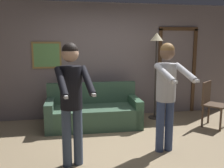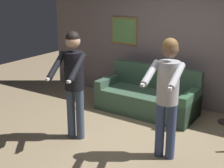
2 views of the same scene
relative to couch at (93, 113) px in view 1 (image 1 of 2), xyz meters
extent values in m
plane|color=#988262|center=(0.34, -1.34, -0.28)|extent=(12.00, 12.00, 0.00)
cube|color=slate|center=(0.34, 0.71, 1.02)|extent=(6.40, 0.06, 2.60)
cube|color=olive|center=(-0.93, 0.66, 1.17)|extent=(0.63, 0.02, 0.58)
cube|color=#619753|center=(-0.93, 0.65, 1.17)|extent=(0.55, 0.01, 0.50)
cube|color=#4C331E|center=(1.69, 0.66, 0.74)|extent=(0.08, 0.04, 2.04)
cube|color=#4C331E|center=(2.59, 0.66, 0.74)|extent=(0.08, 0.04, 2.04)
cube|color=#4C331E|center=(2.14, 0.66, 1.76)|extent=(0.98, 0.04, 0.08)
cube|color=#3D5C46|center=(0.00, -0.04, -0.07)|extent=(1.92, 0.90, 0.42)
cube|color=#3D5C46|center=(0.01, 0.31, 0.37)|extent=(1.90, 0.19, 0.45)
cube|color=#3D5A49|center=(-0.87, -0.02, 0.01)|extent=(0.18, 0.85, 0.58)
cube|color=#396145|center=(0.87, -0.07, 0.01)|extent=(0.18, 0.85, 0.58)
cylinder|color=#332D28|center=(1.44, 0.27, -0.27)|extent=(0.28, 0.28, 0.02)
cylinder|color=#332D28|center=(1.44, 0.27, 0.61)|extent=(0.04, 0.04, 1.73)
cone|color=#F9EAB7|center=(1.44, 0.27, 1.57)|extent=(0.28, 0.28, 0.18)
cylinder|color=#3F4E67|center=(-0.56, -1.63, 0.14)|extent=(0.13, 0.13, 0.83)
cylinder|color=#3F4E67|center=(-0.41, -1.60, 0.14)|extent=(0.13, 0.13, 0.83)
cylinder|color=black|center=(-0.48, -1.62, 0.84)|extent=(0.30, 0.30, 0.59)
sphere|color=tan|center=(-0.48, -1.62, 1.30)|extent=(0.23, 0.23, 0.23)
sphere|color=black|center=(-0.48, -1.62, 1.34)|extent=(0.22, 0.22, 0.22)
cylinder|color=black|center=(-0.61, -1.86, 0.96)|extent=(0.18, 0.49, 0.36)
cube|color=white|center=(-0.57, -2.07, 0.82)|extent=(0.07, 0.15, 0.04)
cylinder|color=black|center=(-0.27, -1.80, 0.96)|extent=(0.18, 0.49, 0.36)
cube|color=white|center=(-0.23, -2.01, 0.82)|extent=(0.07, 0.15, 0.04)
cylinder|color=#374770|center=(0.89, -1.43, 0.13)|extent=(0.13, 0.13, 0.82)
cylinder|color=#374770|center=(1.05, -1.41, 0.13)|extent=(0.13, 0.13, 0.82)
cylinder|color=#B2B2B7|center=(0.97, -1.42, 0.84)|extent=(0.30, 0.30, 0.58)
sphere|color=brown|center=(0.97, -1.42, 1.29)|extent=(0.23, 0.23, 0.23)
sphere|color=brown|center=(0.97, -1.42, 1.33)|extent=(0.22, 0.22, 0.22)
cylinder|color=#B2B2B7|center=(0.83, -1.68, 1.02)|extent=(0.15, 0.52, 0.26)
cube|color=white|center=(0.86, -1.92, 0.93)|extent=(0.06, 0.15, 0.04)
cylinder|color=#B2B2B7|center=(1.17, -1.64, 1.02)|extent=(0.15, 0.52, 0.26)
cube|color=white|center=(1.20, -1.88, 0.93)|extent=(0.06, 0.15, 0.04)
cylinder|color=#4C3828|center=(2.40, -0.80, -0.05)|extent=(0.04, 0.04, 0.45)
cylinder|color=#4C3828|center=(2.18, -0.51, -0.05)|extent=(0.04, 0.04, 0.45)
cylinder|color=#4C3828|center=(2.46, -0.29, -0.05)|extent=(0.04, 0.04, 0.45)
cube|color=#4C3828|center=(2.43, -0.54, 0.19)|extent=(0.59, 0.59, 0.03)
cube|color=#4C3828|center=(2.31, -0.39, 0.43)|extent=(0.35, 0.29, 0.45)
camera|label=1|loc=(-0.57, -4.98, 1.45)|focal=40.00mm
camera|label=2|loc=(2.48, -5.20, 2.06)|focal=50.00mm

